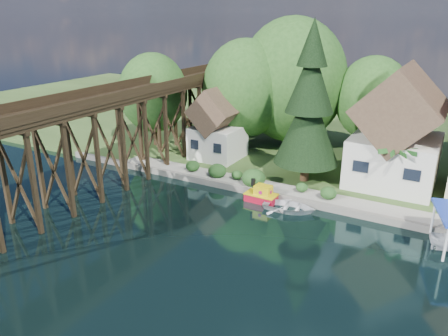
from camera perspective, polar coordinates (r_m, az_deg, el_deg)
The scene contains 13 objects.
ground at distance 32.09m, azimuth 3.27°, elevation -9.70°, with size 140.00×140.00×0.00m, color black.
bank at distance 62.36m, azimuth 17.31°, elevation 4.52°, with size 140.00×52.00×0.50m, color #2E461C.
seawall at distance 37.49m, azimuth 14.29°, elevation -5.22°, with size 60.00×0.40×0.62m, color slate.
promenade at distance 38.19m, azimuth 17.74°, elevation -4.74°, with size 50.00×2.60×0.06m, color gray.
trestle_bridge at distance 42.65m, azimuth -13.06°, elevation 5.15°, with size 4.12×44.18×9.30m.
house_left at distance 42.82m, azimuth 21.64°, elevation 4.01°, with size 7.64×8.64×11.02m.
shed at distance 47.43m, azimuth -0.81°, elevation 5.23°, with size 5.09×5.40×7.85m.
bg_trees at distance 48.47m, azimuth 15.89°, elevation 8.99°, with size 49.90×13.30×10.57m.
shrubs at distance 40.94m, azimuth 3.28°, elevation -1.03°, with size 15.76×2.47×1.70m.
conifer at distance 40.57m, azimuth 11.05°, elevation 7.89°, with size 6.03×6.03×14.84m.
palm_tree at distance 39.35m, azimuth 21.54°, elevation 2.01°, with size 4.13×4.13×4.79m.
tugboat at distance 38.39m, azimuth 4.93°, elevation -3.56°, with size 2.82×1.59×2.02m.
boat_white_a at distance 37.00m, azimuth 8.51°, elevation -4.89°, with size 3.15×4.41×0.91m, color white.
Camera 1 is at (12.10, -25.15, 15.84)m, focal length 35.00 mm.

